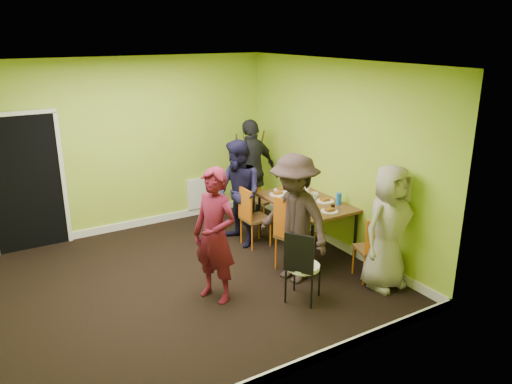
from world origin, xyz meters
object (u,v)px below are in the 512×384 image
Objects in this scene: chair_left_near at (292,230)px; easel at (248,172)px; dining_table at (306,204)px; person_left_near at (294,219)px; chair_left_far at (251,214)px; blue_bottle at (339,199)px; chair_front_end at (374,245)px; chair_bentwood at (302,263)px; person_front_end at (389,227)px; person_left_far at (239,194)px; person_back_end at (252,170)px; chair_back_end at (254,183)px; orange_bottle at (295,195)px; person_standing at (215,236)px; thermos at (307,193)px.

easel reaches higher than chair_left_near.
person_left_near is at bearing -134.84° from dining_table.
blue_bottle is (0.98, -0.84, 0.31)m from chair_left_far.
chair_bentwood reaches higher than chair_front_end.
person_front_end is (0.04, -0.20, 0.31)m from chair_front_end.
person_left_far is at bearing -146.48° from chair_left_far.
chair_left_near is 2.46m from easel.
person_front_end is at bearing 79.88° from person_back_end.
person_left_near reaches higher than person_left_far.
person_back_end is at bearing -124.97° from chair_back_end.
dining_table is 0.83m from chair_left_far.
chair_left_far is at bearing 110.18° from person_front_end.
chair_left_far is at bearing 130.39° from chair_front_end.
chair_bentwood is 2.92m from person_back_end.
blue_bottle is 0.70m from orange_bottle.
easel reaches higher than orange_bottle.
blue_bottle is (0.93, 0.14, 0.24)m from chair_left_near.
chair_left_far is at bearing 133.84° from chair_bentwood.
blue_bottle is (0.24, -2.22, 0.10)m from easel.
orange_bottle is 0.05× the size of person_standing.
easel is (-0.06, 3.16, 0.23)m from chair_front_end.
chair_left_near is 1.10m from chair_front_end.
person_left_near reaches higher than person_front_end.
person_left_near is at bearing -107.42° from easel.
person_back_end reaches higher than chair_back_end.
orange_bottle is at bearing 108.26° from thermos.
person_left_far is at bearing 170.16° from person_left_near.
chair_back_end is 11.78× the size of orange_bottle.
person_front_end is (0.17, -1.52, 0.12)m from dining_table.
person_standing is at bearing -103.50° from chair_left_near.
chair_back_end is 2.64m from chair_front_end.
chair_bentwood is 1.68m from thermos.
person_front_end reaches higher than chair_back_end.
chair_left_near is 2.08m from person_back_end.
chair_left_far is 0.90m from thermos.
chair_left_near is 0.71× the size of easel.
dining_table is at bearing 74.80° from chair_back_end.
chair_bentwood is (-0.33, -1.75, -0.01)m from chair_left_far.
person_standing is (-1.22, -0.14, 0.24)m from chair_left_near.
chair_left_far reaches higher than chair_front_end.
chair_front_end is at bearing 23.81° from chair_left_far.
chair_left_near is 12.53× the size of orange_bottle.
chair_left_near is 0.62× the size of person_left_near.
orange_bottle is at bearing -94.32° from easel.
chair_front_end is 1.13m from chair_bentwood.
person_standing is (-1.79, -0.88, 0.04)m from orange_bottle.
person_left_far is (1.05, 1.30, -0.02)m from person_standing.
person_left_far reaches higher than chair_left_near.
person_standing is (-1.73, -1.97, 0.13)m from chair_back_end.
dining_table is at bearing 93.42° from person_front_end.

